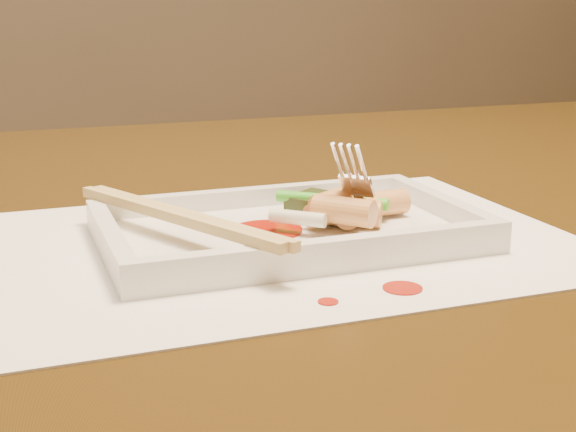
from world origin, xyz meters
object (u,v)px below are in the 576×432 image
object	(u,v)px
plate_base	(288,235)
table	(285,303)
chopstick_a	(173,216)
fork	(369,117)
placemat	(288,241)

from	to	relation	value
plate_base	table	bearing A→B (deg)	70.72
chopstick_a	plate_base	bearing A→B (deg)	0.00
fork	placemat	bearing A→B (deg)	-165.58
table	placemat	size ratio (longest dim) A/B	3.50
placemat	fork	size ratio (longest dim) A/B	2.86
plate_base	fork	size ratio (longest dim) A/B	1.86
plate_base	fork	world-z (taller)	fork
table	fork	world-z (taller)	fork
chopstick_a	fork	world-z (taller)	fork
table	fork	xyz separation A→B (m)	(0.02, -0.11, 0.18)
plate_base	fork	distance (m)	0.11
table	plate_base	xyz separation A→B (m)	(-0.05, -0.13, 0.11)
table	chopstick_a	world-z (taller)	chopstick_a
placemat	plate_base	size ratio (longest dim) A/B	1.54
chopstick_a	fork	size ratio (longest dim) A/B	1.48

